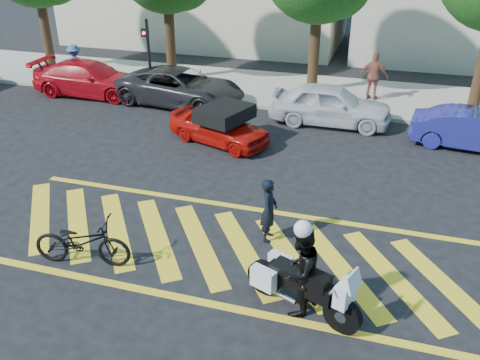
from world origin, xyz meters
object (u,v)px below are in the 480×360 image
(officer_bike, at_px, (269,210))
(parked_mid_right, at_px, (330,105))
(parked_mid_left, at_px, (181,87))
(parked_right, at_px, (472,130))
(officer_moto, at_px, (300,271))
(parked_left, at_px, (90,79))
(bicycle, at_px, (82,242))
(red_convertible, at_px, (219,126))
(police_motorcycle, at_px, (300,285))

(officer_bike, relative_size, parked_mid_right, 0.36)
(officer_bike, distance_m, parked_mid_left, 10.23)
(officer_bike, height_order, parked_right, officer_bike)
(officer_bike, xyz_separation_m, officer_moto, (1.15, -2.24, 0.15))
(parked_right, bearing_deg, officer_bike, 151.04)
(officer_moto, xyz_separation_m, parked_left, (-11.09, 10.76, -0.23))
(bicycle, height_order, parked_mid_right, parked_mid_right)
(red_convertible, relative_size, parked_right, 0.93)
(police_motorcycle, xyz_separation_m, parked_right, (3.93, 9.35, 0.04))
(parked_mid_right, height_order, parked_right, parked_mid_right)
(parked_left, xyz_separation_m, parked_right, (15.04, -1.40, -0.08))
(police_motorcycle, height_order, red_convertible, red_convertible)
(police_motorcycle, bearing_deg, bicycle, -159.78)
(police_motorcycle, bearing_deg, officer_moto, -121.22)
(officer_bike, height_order, parked_left, officer_bike)
(officer_bike, distance_m, red_convertible, 5.98)
(officer_bike, bearing_deg, officer_moto, -157.07)
(officer_moto, bearing_deg, police_motorcycle, 148.78)
(police_motorcycle, relative_size, red_convertible, 0.67)
(officer_bike, height_order, officer_moto, officer_moto)
(parked_mid_right, bearing_deg, bicycle, 158.10)
(officer_bike, bearing_deg, bicycle, 115.72)
(parked_right, bearing_deg, police_motorcycle, 163.86)
(police_motorcycle, distance_m, parked_mid_left, 12.73)
(parked_mid_right, bearing_deg, red_convertible, 130.09)
(parked_mid_left, bearing_deg, parked_left, 96.84)
(parked_mid_left, distance_m, parked_mid_right, 6.10)
(red_convertible, bearing_deg, parked_mid_right, -30.09)
(parked_left, relative_size, parked_mid_left, 0.94)
(parked_right, bearing_deg, parked_mid_right, 86.10)
(parked_mid_left, xyz_separation_m, parked_right, (10.85, -1.34, -0.09))
(bicycle, height_order, parked_right, parked_right)
(parked_mid_left, xyz_separation_m, parked_mid_right, (6.09, -0.45, 0.02))
(officer_bike, distance_m, parked_mid_right, 8.02)
(officer_moto, bearing_deg, bicycle, -69.96)
(red_convertible, height_order, parked_left, parked_left)
(bicycle, relative_size, parked_left, 0.44)
(parked_mid_right, relative_size, parked_right, 1.13)
(police_motorcycle, bearing_deg, parked_mid_left, 144.55)
(police_motorcycle, height_order, parked_mid_right, parked_mid_right)
(officer_moto, bearing_deg, parked_mid_right, -153.84)
(police_motorcycle, xyz_separation_m, red_convertible, (-4.17, 7.40, 0.01))
(officer_moto, bearing_deg, red_convertible, -129.13)
(parked_mid_left, relative_size, parked_right, 1.36)
(police_motorcycle, xyz_separation_m, parked_mid_left, (-6.92, 10.69, 0.13))
(officer_moto, xyz_separation_m, parked_right, (3.95, 9.36, -0.31))
(parked_left, height_order, parked_mid_left, parked_mid_left)
(officer_bike, distance_m, parked_left, 13.09)
(police_motorcycle, bearing_deg, red_convertible, 141.03)
(parked_left, distance_m, parked_right, 15.10)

